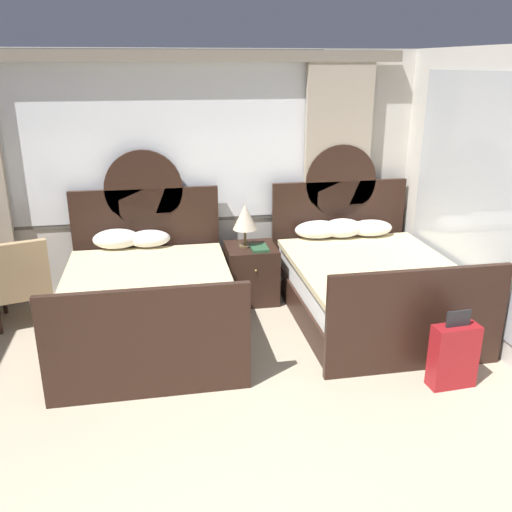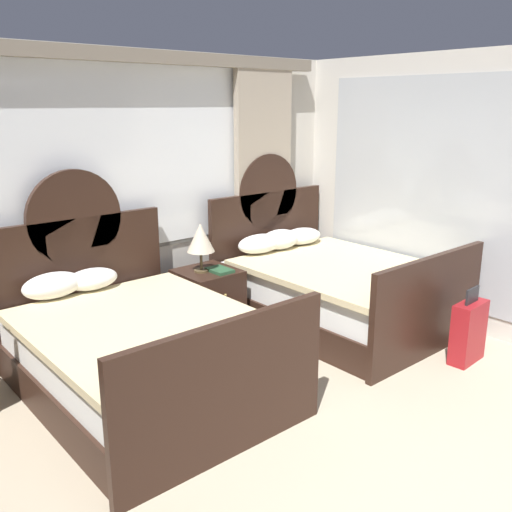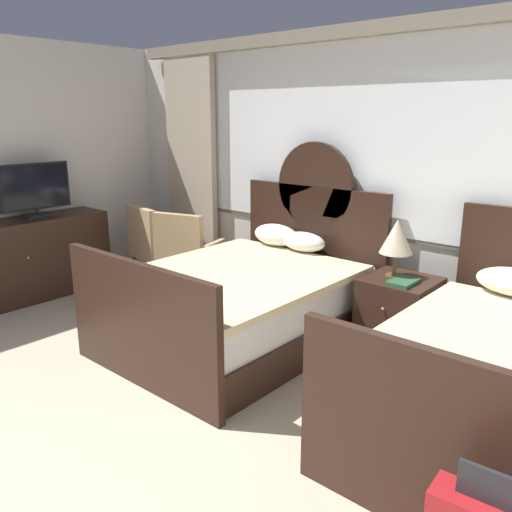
{
  "view_description": "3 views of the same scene",
  "coord_description": "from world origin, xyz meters",
  "views": [
    {
      "loc": [
        -0.06,
        -2.24,
        2.55
      ],
      "look_at": [
        0.72,
        2.02,
        1.01
      ],
      "focal_mm": 38.35,
      "sensor_mm": 36.0,
      "label": 1
    },
    {
      "loc": [
        -2.11,
        -0.85,
        2.22
      ],
      "look_at": [
        0.96,
        2.71,
        0.92
      ],
      "focal_mm": 38.99,
      "sensor_mm": 36.0,
      "label": 2
    },
    {
      "loc": [
        2.67,
        -0.41,
        1.92
      ],
      "look_at": [
        0.34,
        2.27,
        0.95
      ],
      "focal_mm": 36.52,
      "sensor_mm": 36.0,
      "label": 3
    }
  ],
  "objects": [
    {
      "name": "book_on_nightstand",
      "position": [
        0.99,
        3.29,
        0.65
      ],
      "size": [
        0.18,
        0.26,
        0.03
      ],
      "color": "#285133",
      "rests_on": "nightstand_between_beds"
    },
    {
      "name": "armchair_by_window_left",
      "position": [
        -1.5,
        3.24,
        0.48
      ],
      "size": [
        0.72,
        0.72,
        0.92
      ],
      "color": "tan",
      "rests_on": "ground_plane"
    },
    {
      "name": "bed_near_window",
      "position": [
        -0.21,
        2.76,
        0.36
      ],
      "size": [
        1.62,
        2.2,
        1.67
      ],
      "color": "black",
      "rests_on": "ground_plane"
    },
    {
      "name": "suitcase_on_floor",
      "position": [
        2.25,
        1.35,
        0.28
      ],
      "size": [
        0.39,
        0.19,
        0.68
      ],
      "color": "maroon",
      "rests_on": "ground_plane"
    },
    {
      "name": "nightstand_between_beds",
      "position": [
        0.92,
        3.4,
        0.32
      ],
      "size": [
        0.55,
        0.57,
        0.63
      ],
      "color": "black",
      "rests_on": "ground_plane"
    },
    {
      "name": "bed_near_mirror",
      "position": [
        2.05,
        2.77,
        0.37
      ],
      "size": [
        1.62,
        2.2,
        1.67
      ],
      "color": "black",
      "rests_on": "ground_plane"
    },
    {
      "name": "wall_back_window",
      "position": [
        0.0,
        3.9,
        1.44
      ],
      "size": [
        5.84,
        0.22,
        2.7
      ],
      "color": "beige",
      "rests_on": "ground_plane"
    },
    {
      "name": "table_lamp_on_nightstand",
      "position": [
        0.86,
        3.4,
        0.97
      ],
      "size": [
        0.27,
        0.27,
        0.48
      ],
      "color": "brown",
      "rests_on": "nightstand_between_beds"
    }
  ]
}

